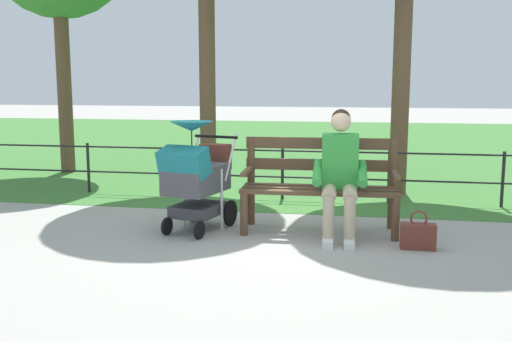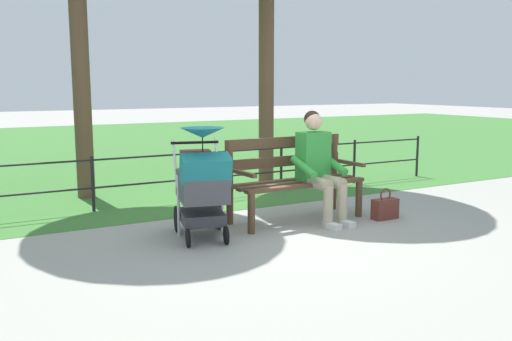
{
  "view_description": "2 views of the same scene",
  "coord_description": "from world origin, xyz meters",
  "px_view_note": "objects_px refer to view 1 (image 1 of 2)",
  "views": [
    {
      "loc": [
        -0.99,
        5.81,
        1.54
      ],
      "look_at": [
        0.04,
        0.1,
        0.65
      ],
      "focal_mm": 40.46,
      "sensor_mm": 36.0,
      "label": 1
    },
    {
      "loc": [
        2.86,
        5.24,
        1.57
      ],
      "look_at": [
        -0.06,
        -0.04,
        0.63
      ],
      "focal_mm": 38.67,
      "sensor_mm": 36.0,
      "label": 2
    }
  ],
  "objects_px": {
    "person_on_bench": "(340,170)",
    "stroller": "(196,175)",
    "park_bench": "(320,181)",
    "handbag": "(418,236)"
  },
  "relations": [
    {
      "from": "stroller",
      "to": "handbag",
      "type": "xyz_separation_m",
      "value": [
        -2.22,
        0.28,
        -0.47
      ]
    },
    {
      "from": "stroller",
      "to": "park_bench",
      "type": "bearing_deg",
      "value": -168.57
    },
    {
      "from": "park_bench",
      "to": "stroller",
      "type": "bearing_deg",
      "value": 11.43
    },
    {
      "from": "stroller",
      "to": "person_on_bench",
      "type": "bearing_deg",
      "value": -178.74
    },
    {
      "from": "park_bench",
      "to": "person_on_bench",
      "type": "relative_size",
      "value": 1.27
    },
    {
      "from": "stroller",
      "to": "handbag",
      "type": "bearing_deg",
      "value": 172.81
    },
    {
      "from": "person_on_bench",
      "to": "stroller",
      "type": "height_order",
      "value": "person_on_bench"
    },
    {
      "from": "park_bench",
      "to": "stroller",
      "type": "height_order",
      "value": "stroller"
    },
    {
      "from": "stroller",
      "to": "handbag",
      "type": "height_order",
      "value": "stroller"
    },
    {
      "from": "person_on_bench",
      "to": "stroller",
      "type": "xyz_separation_m",
      "value": [
        1.47,
        0.03,
        -0.08
      ]
    }
  ]
}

